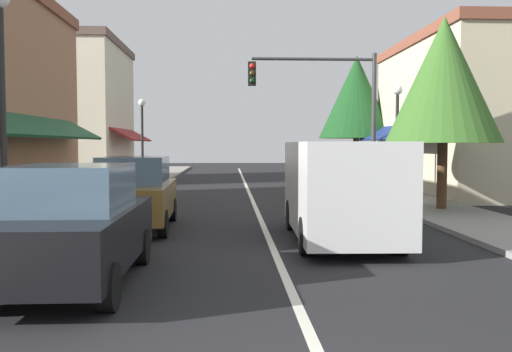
% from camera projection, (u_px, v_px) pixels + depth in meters
% --- Properties ---
extents(ground_plane, '(80.00, 80.00, 0.00)m').
position_uv_depth(ground_plane, '(251.00, 198.00, 21.18)').
color(ground_plane, black).
extents(sidewalk_left, '(2.60, 56.00, 0.12)m').
position_uv_depth(sidewalk_left, '(107.00, 197.00, 20.90)').
color(sidewalk_left, gray).
rests_on(sidewalk_left, ground).
extents(sidewalk_right, '(2.60, 56.00, 0.12)m').
position_uv_depth(sidewalk_right, '(393.00, 196.00, 21.45)').
color(sidewalk_right, gray).
rests_on(sidewalk_right, ground).
extents(lane_center_stripe, '(0.14, 52.00, 0.01)m').
position_uv_depth(lane_center_stripe, '(251.00, 198.00, 21.18)').
color(lane_center_stripe, silver).
rests_on(lane_center_stripe, ground).
extents(storefront_right_block, '(5.37, 10.20, 6.59)m').
position_uv_depth(storefront_right_block, '(457.00, 115.00, 23.42)').
color(storefront_right_block, beige).
rests_on(storefront_right_block, ground).
extents(storefront_far_left, '(7.26, 8.20, 7.70)m').
position_uv_depth(storefront_far_left, '(67.00, 112.00, 30.44)').
color(storefront_far_left, beige).
rests_on(storefront_far_left, ground).
extents(parked_car_nearest_left, '(1.79, 4.10, 1.77)m').
position_uv_depth(parked_car_nearest_left, '(73.00, 226.00, 8.06)').
color(parked_car_nearest_left, black).
rests_on(parked_car_nearest_left, ground).
extents(parked_car_second_left, '(1.86, 4.14, 1.77)m').
position_uv_depth(parked_car_second_left, '(135.00, 193.00, 13.43)').
color(parked_car_second_left, brown).
rests_on(parked_car_second_left, ground).
extents(van_in_lane, '(2.11, 5.23, 2.12)m').
position_uv_depth(van_in_lane, '(339.00, 187.00, 11.82)').
color(van_in_lane, silver).
rests_on(van_in_lane, ground).
extents(traffic_signal_mast_arm, '(5.01, 0.50, 5.60)m').
position_uv_depth(traffic_signal_mast_arm, '(330.00, 99.00, 21.35)').
color(traffic_signal_mast_arm, '#333333').
rests_on(traffic_signal_mast_arm, ground).
extents(street_lamp_left_near, '(0.36, 0.36, 4.96)m').
position_uv_depth(street_lamp_left_near, '(2.00, 77.00, 10.33)').
color(street_lamp_left_near, black).
rests_on(street_lamp_left_near, ground).
extents(street_lamp_right_mid, '(0.36, 0.36, 4.18)m').
position_uv_depth(street_lamp_right_mid, '(397.00, 122.00, 19.70)').
color(street_lamp_right_mid, black).
rests_on(street_lamp_right_mid, ground).
extents(street_lamp_left_far, '(0.36, 0.36, 4.28)m').
position_uv_depth(street_lamp_left_far, '(142.00, 127.00, 26.94)').
color(street_lamp_left_far, black).
rests_on(street_lamp_left_far, ground).
extents(tree_right_near, '(3.44, 3.44, 5.89)m').
position_uv_depth(tree_right_near, '(444.00, 80.00, 16.53)').
color(tree_right_near, '#4C331E').
rests_on(tree_right_near, ground).
extents(tree_right_far, '(3.86, 3.86, 6.63)m').
position_uv_depth(tree_right_far, '(357.00, 97.00, 28.41)').
color(tree_right_far, '#4C331E').
rests_on(tree_right_far, ground).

